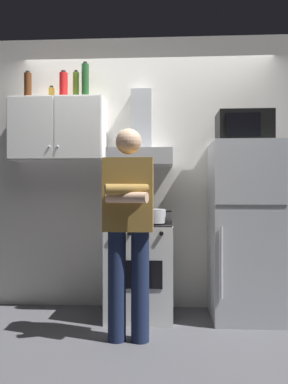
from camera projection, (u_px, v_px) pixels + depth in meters
The scene contains 14 objects.
ground_plane at pixel (144, 325), 3.33m from camera, with size 7.00×7.00×0.00m, color #4C4C51.
back_wall_tiled at pixel (147, 172), 3.93m from camera, with size 4.80×0.10×2.70m, color silver.
upper_cabinet at pixel (59, 130), 3.75m from camera, with size 0.90×0.37×0.60m.
stove_oven at pixel (140, 269), 3.58m from camera, with size 0.60×0.62×0.87m.
range_hood at pixel (141, 145), 3.71m from camera, with size 0.60×0.44×0.75m.
refrigerator at pixel (244, 230), 3.53m from camera, with size 0.60×0.62×1.60m.
microwave at pixel (244, 128), 3.55m from camera, with size 0.48×0.37×0.28m.
person_standing at pixel (128, 224), 2.98m from camera, with size 0.38×0.33×1.64m.
cooking_pot at pixel (154, 216), 3.46m from camera, with size 0.32×0.22×0.12m.
bottle_soda_red at pixel (64, 85), 3.73m from camera, with size 0.08×0.08×0.27m.
bottle_spice_jar at pixel (52, 94), 3.79m from camera, with size 0.06×0.06×0.14m.
bottle_wine_green at pixel (85, 81), 3.71m from camera, with size 0.07×0.07×0.35m.
bottle_rum_dark at pixel (28, 86), 3.76m from camera, with size 0.07×0.07×0.27m.
bottle_olive_oil at pixel (76, 86), 3.75m from camera, with size 0.06×0.06×0.28m.
Camera 1 is at (0.19, -3.32, 1.15)m, focal length 36.24 mm.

